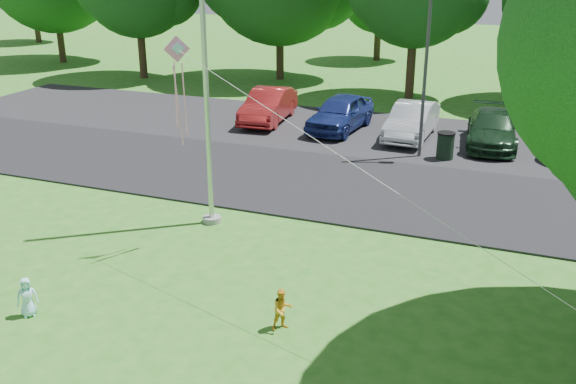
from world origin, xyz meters
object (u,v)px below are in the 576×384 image
(flagpole, at_px, (205,71))
(trash_can, at_px, (445,146))
(street_lamp, at_px, (434,56))
(child_blue, at_px, (27,297))
(child_yellow, at_px, (282,310))
(kite, at_px, (187,74))

(flagpole, xyz_separation_m, trash_can, (5.15, 8.00, -3.65))
(flagpole, distance_m, street_lamp, 9.25)
(street_lamp, distance_m, child_blue, 15.24)
(child_yellow, height_order, child_blue, child_yellow)
(street_lamp, relative_size, kite, 0.65)
(trash_can, xyz_separation_m, kite, (-4.65, -9.76, 3.91))
(flagpole, distance_m, child_yellow, 6.81)
(child_blue, bearing_deg, flagpole, 32.25)
(trash_can, height_order, child_yellow, trash_can)
(child_yellow, bearing_deg, kite, 99.27)
(trash_can, bearing_deg, flagpole, -122.77)
(trash_can, relative_size, child_yellow, 1.18)
(flagpole, distance_m, trash_can, 10.19)
(trash_can, xyz_separation_m, child_blue, (-6.39, -13.68, -0.09))
(street_lamp, height_order, kite, street_lamp)
(street_lamp, xyz_separation_m, child_yellow, (-0.69, -12.33, -3.22))
(flagpole, bearing_deg, street_lamp, 60.99)
(street_lamp, xyz_separation_m, child_blue, (-5.72, -13.75, -3.23))
(street_lamp, distance_m, trash_can, 3.21)
(child_blue, bearing_deg, street_lamp, 22.01)
(child_blue, height_order, kite, kite)
(child_yellow, bearing_deg, street_lamp, 43.26)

